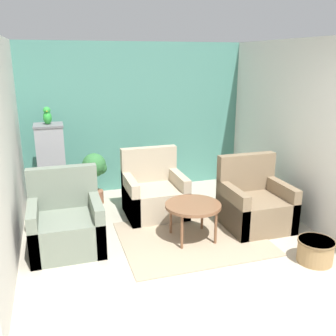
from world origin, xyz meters
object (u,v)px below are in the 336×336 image
object	(u,v)px
coffee_table	(193,207)
armchair_left	(66,225)
parrot	(47,116)
armchair_middle	(154,195)
armchair_right	(254,205)
birdcage	(52,168)
potted_plant	(94,171)
wicker_basket	(315,250)

from	to	relation	value
coffee_table	armchair_left	bearing A→B (deg)	171.27
coffee_table	parrot	bearing A→B (deg)	135.35
armchair_left	armchair_middle	xyz separation A→B (m)	(1.32, 0.70, 0.00)
coffee_table	armchair_left	size ratio (longest dim) A/B	0.74
armchair_right	birdcage	size ratio (longest dim) A/B	0.73
coffee_table	armchair_right	xyz separation A→B (m)	(0.97, 0.12, -0.14)
potted_plant	wicker_basket	bearing A→B (deg)	-49.62
armchair_right	armchair_middle	size ratio (longest dim) A/B	1.00
coffee_table	armchair_right	world-z (taller)	armchair_right
armchair_right	birdcage	distance (m)	3.13
armchair_right	potted_plant	size ratio (longest dim) A/B	1.17
armchair_left	wicker_basket	xyz separation A→B (m)	(2.75, -1.21, -0.16)
birdcage	parrot	size ratio (longest dim) A/B	4.96
armchair_left	armchair_right	distance (m)	2.56
birdcage	parrot	bearing A→B (deg)	90.00
armchair_right	wicker_basket	world-z (taller)	armchair_right
armchair_right	armchair_middle	distance (m)	1.49
coffee_table	armchair_left	distance (m)	1.61
armchair_left	parrot	distance (m)	1.85
parrot	potted_plant	xyz separation A→B (m)	(0.64, -0.04, -0.91)
armchair_left	wicker_basket	bearing A→B (deg)	-23.83
wicker_basket	armchair_right	bearing A→B (deg)	99.86
wicker_basket	coffee_table	bearing A→B (deg)	140.12
wicker_basket	armchair_middle	bearing A→B (deg)	126.68
birdcage	potted_plant	world-z (taller)	birdcage
potted_plant	coffee_table	bearing A→B (deg)	-57.10
armchair_middle	potted_plant	world-z (taller)	armchair_middle
armchair_left	potted_plant	size ratio (longest dim) A/B	1.17
armchair_right	wicker_basket	bearing A→B (deg)	-80.14
birdcage	potted_plant	bearing A→B (deg)	-3.00
armchair_left	parrot	xyz separation A→B (m)	(-0.12, 1.45, 1.15)
armchair_left	wicker_basket	world-z (taller)	armchair_left
parrot	wicker_basket	world-z (taller)	parrot
parrot	armchair_middle	bearing A→B (deg)	-27.24
coffee_table	wicker_basket	xyz separation A→B (m)	(1.16, -0.97, -0.30)
armchair_middle	wicker_basket	distance (m)	2.40
wicker_basket	birdcage	bearing A→B (deg)	137.22
potted_plant	wicker_basket	distance (m)	3.47
armchair_right	wicker_basket	size ratio (longest dim) A/B	2.32
armchair_right	potted_plant	xyz separation A→B (m)	(-2.04, 1.54, 0.25)
armchair_right	birdcage	world-z (taller)	birdcage
armchair_left	wicker_basket	size ratio (longest dim) A/B	2.32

